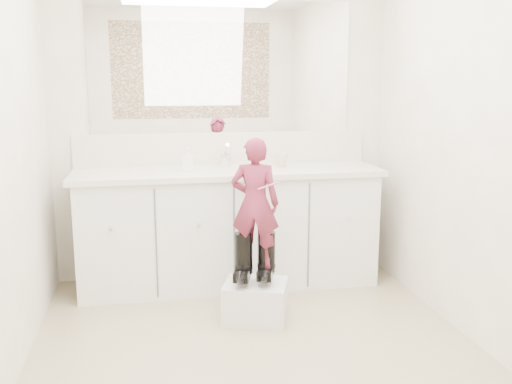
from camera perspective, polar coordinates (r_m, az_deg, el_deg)
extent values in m
plane|color=#978562|center=(3.37, 0.41, -16.23)|extent=(3.00, 3.00, 0.00)
plane|color=beige|center=(4.48, -3.33, 6.73)|extent=(2.60, 0.00, 2.60)
plane|color=beige|center=(1.58, 11.12, -1.89)|extent=(2.60, 0.00, 2.60)
plane|color=beige|center=(3.50, 21.89, 4.66)|extent=(0.00, 3.00, 3.00)
cube|color=silver|center=(4.34, -2.74, -3.80)|extent=(2.20, 0.55, 0.85)
cube|color=beige|center=(4.23, -2.76, 1.97)|extent=(2.28, 0.58, 0.04)
cube|color=beige|center=(4.48, -3.28, 4.36)|extent=(2.28, 0.03, 0.25)
cube|color=white|center=(4.45, -3.38, 12.37)|extent=(2.00, 0.02, 1.00)
cube|color=#472819|center=(1.55, 11.62, 14.57)|extent=(2.00, 0.01, 1.20)
cylinder|color=silver|center=(4.38, -3.08, 3.21)|extent=(0.08, 0.08, 0.10)
imported|color=beige|center=(4.38, 2.53, 3.24)|extent=(0.14, 0.14, 0.10)
imported|color=white|center=(4.20, -6.87, 3.27)|extent=(0.08, 0.08, 0.17)
cube|color=silver|center=(3.79, -0.04, -10.85)|extent=(0.48, 0.44, 0.25)
imported|color=#AA345B|center=(3.61, -0.10, -1.15)|extent=(0.36, 0.29, 0.84)
cylinder|color=pink|center=(3.53, 1.26, 0.64)|extent=(0.13, 0.06, 0.06)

